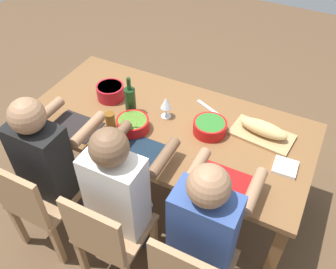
% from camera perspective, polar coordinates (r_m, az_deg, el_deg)
% --- Properties ---
extents(ground_plane, '(8.00, 8.00, 0.00)m').
position_cam_1_polar(ground_plane, '(3.02, -0.00, -8.68)').
color(ground_plane, brown).
extents(dining_table, '(1.96, 0.95, 0.74)m').
position_cam_1_polar(dining_table, '(2.53, -0.00, 0.55)').
color(dining_table, brown).
rests_on(dining_table, ground_plane).
extents(diner_far_left, '(0.41, 0.53, 1.20)m').
position_cam_1_polar(diner_far_left, '(2.01, 6.00, -14.26)').
color(diner_far_left, '#2D2D38').
rests_on(diner_far_left, ground_plane).
extents(chair_far_right, '(0.40, 0.40, 0.85)m').
position_cam_1_polar(chair_far_right, '(2.50, -19.95, -9.85)').
color(chair_far_right, '#A87F56').
rests_on(chair_far_right, ground_plane).
extents(diner_far_right, '(0.41, 0.53, 1.20)m').
position_cam_1_polar(diner_far_right, '(2.42, -18.33, -3.79)').
color(diner_far_right, '#2D2D38').
rests_on(diner_far_right, ground_plane).
extents(chair_far_center, '(0.40, 0.40, 0.85)m').
position_cam_1_polar(chair_far_center, '(2.25, -9.55, -15.34)').
color(chair_far_center, '#A87F56').
rests_on(chair_far_center, ground_plane).
extents(diner_far_center, '(0.41, 0.53, 1.20)m').
position_cam_1_polar(diner_far_center, '(2.16, -7.48, -8.73)').
color(diner_far_center, '#2D2D38').
rests_on(diner_far_center, ground_plane).
extents(serving_bowl_greens, '(0.22, 0.22, 0.09)m').
position_cam_1_polar(serving_bowl_greens, '(2.40, 6.60, 1.24)').
color(serving_bowl_greens, red).
rests_on(serving_bowl_greens, dining_table).
extents(serving_bowl_salad, '(0.22, 0.22, 0.08)m').
position_cam_1_polar(serving_bowl_salad, '(2.41, -5.57, 1.69)').
color(serving_bowl_salad, red).
rests_on(serving_bowl_salad, dining_table).
extents(serving_bowl_fruit, '(0.20, 0.20, 0.11)m').
position_cam_1_polar(serving_bowl_fruit, '(2.70, -9.07, 6.77)').
color(serving_bowl_fruit, '#B21923').
rests_on(serving_bowl_fruit, dining_table).
extents(cutting_board, '(0.42, 0.26, 0.02)m').
position_cam_1_polar(cutting_board, '(2.46, 14.58, -0.04)').
color(cutting_board, tan).
rests_on(cutting_board, dining_table).
extents(bread_loaf, '(0.33, 0.14, 0.09)m').
position_cam_1_polar(bread_loaf, '(2.42, 14.80, 0.91)').
color(bread_loaf, tan).
rests_on(bread_loaf, cutting_board).
extents(wine_bottle, '(0.08, 0.08, 0.29)m').
position_cam_1_polar(wine_bottle, '(2.51, -5.97, 5.39)').
color(wine_bottle, '#193819').
rests_on(wine_bottle, dining_table).
extents(beer_bottle, '(0.06, 0.06, 0.22)m').
position_cam_1_polar(beer_bottle, '(2.31, -8.90, 1.18)').
color(beer_bottle, brown).
rests_on(beer_bottle, dining_table).
extents(wine_glass, '(0.08, 0.08, 0.17)m').
position_cam_1_polar(wine_glass, '(2.46, -0.32, 4.90)').
color(wine_glass, silver).
rests_on(wine_glass, dining_table).
extents(placemat_far_left, '(0.32, 0.23, 0.01)m').
position_cam_1_polar(placemat_far_left, '(2.14, 9.16, -7.47)').
color(placemat_far_left, maroon).
rests_on(placemat_far_left, dining_table).
extents(placemat_far_right, '(0.32, 0.23, 0.01)m').
position_cam_1_polar(placemat_far_right, '(2.53, -14.28, 1.27)').
color(placemat_far_right, black).
rests_on(placemat_far_right, dining_table).
extents(placemat_far_center, '(0.32, 0.23, 0.01)m').
position_cam_1_polar(placemat_far_center, '(2.28, -3.59, -2.80)').
color(placemat_far_center, '#142333').
rests_on(placemat_far_center, dining_table).
extents(carving_knife, '(0.22, 0.12, 0.01)m').
position_cam_1_polar(carving_knife, '(2.61, 6.44, 4.14)').
color(carving_knife, silver).
rests_on(carving_knife, dining_table).
extents(napkin_stack, '(0.15, 0.15, 0.02)m').
position_cam_1_polar(napkin_stack, '(2.29, 17.96, -4.92)').
color(napkin_stack, white).
rests_on(napkin_stack, dining_table).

